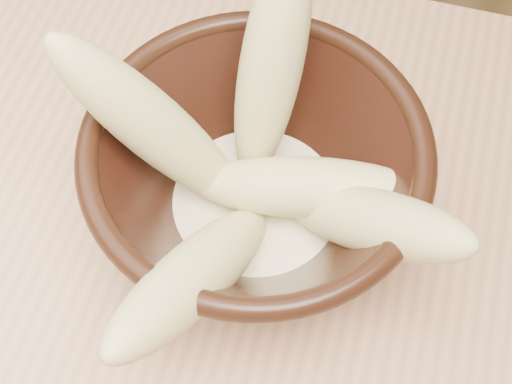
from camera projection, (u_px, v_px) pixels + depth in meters
bowl at (256, 184)px, 0.44m from camera, size 0.21×0.21×0.11m
milk_puddle at (256, 205)px, 0.47m from camera, size 0.12×0.12×0.02m
banana_upright at (271, 67)px, 0.42m from camera, size 0.05×0.11×0.16m
banana_left at (154, 126)px, 0.41m from camera, size 0.13×0.05×0.16m
banana_right at (371, 221)px, 0.41m from camera, size 0.14×0.09×0.12m
banana_across at (306, 188)px, 0.43m from camera, size 0.15×0.06×0.06m
banana_front at (196, 275)px, 0.39m from camera, size 0.08×0.17×0.12m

